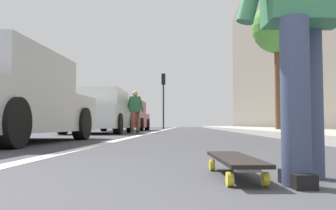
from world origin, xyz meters
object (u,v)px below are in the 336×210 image
Objects in this scene: parked_car_near at (3,99)px; parked_car_far at (127,117)px; skater_person at (303,2)px; traffic_light at (163,91)px; street_tree_mid at (278,30)px; pedestrian_distant at (135,109)px; skateboard at (235,161)px; parked_car_mid at (100,113)px.

parked_car_far is (12.37, 0.05, -0.01)m from parked_car_near.
skater_person is 0.37× the size of parked_car_near.
traffic_light reaches higher than parked_car_near.
pedestrian_distant is (0.74, 5.06, -2.69)m from street_tree_mid.
parked_car_far is 0.96× the size of street_tree_mid.
street_tree_mid is at bearing -160.77° from traffic_light.
skateboard is 0.55× the size of pedestrian_distant.
skateboard is 0.20× the size of parked_car_mid.
parked_car_far is 8.79m from street_tree_mid.
skateboard is at bearing 164.43° from street_tree_mid.
skateboard is 10.78m from parked_car_mid.
parked_car_near is 1.05× the size of parked_car_mid.
street_tree_mid is (-13.94, -4.86, 0.75)m from traffic_light.
traffic_light is 0.89× the size of street_tree_mid.
parked_car_near is 1.02× the size of parked_car_far.
skater_person is 11.01m from parked_car_mid.
traffic_light is 13.35m from pedestrian_distant.
parked_car_near is (3.76, 3.56, -0.23)m from skater_person.
street_tree_mid is (10.41, -2.90, 3.48)m from skateboard.
street_tree_mid reaches higher than skateboard.
parked_car_mid is (6.65, 0.04, 0.01)m from parked_car_near.
skater_person is at bearing -160.91° from parked_car_mid.
parked_car_far is at bearing 12.92° from pedestrian_distant.
skater_person is at bearing -167.50° from pedestrian_distant.
skater_person is 1.06× the size of pedestrian_distant.
pedestrian_distant is (11.30, 2.51, -0.06)m from skater_person.
pedestrian_distant is at bearing 12.50° from skater_person.
parked_car_mid reaches higher than parked_car_near.
parked_car_near is 6.65m from parked_car_mid.
pedestrian_distant is (-4.82, -1.11, 0.18)m from parked_car_far.
parked_car_near reaches higher than skateboard.
traffic_light is (14.10, -1.29, 2.10)m from parked_car_mid.
traffic_light is 2.63× the size of pedestrian_distant.
parked_car_near is at bearing -179.76° from parked_car_far.
parked_car_near is at bearing 43.47° from skater_person.
parked_car_near is (3.61, 3.22, 0.62)m from skateboard.
parked_car_far is at bearing 171.17° from traffic_light.
skateboard is 0.19× the size of street_tree_mid.
street_tree_mid is (6.80, -6.12, 2.86)m from parked_car_near.
street_tree_mid is 2.96× the size of pedestrian_distant.
parked_car_mid is (10.26, 3.26, 0.62)m from skateboard.
skater_person is at bearing 166.40° from street_tree_mid.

